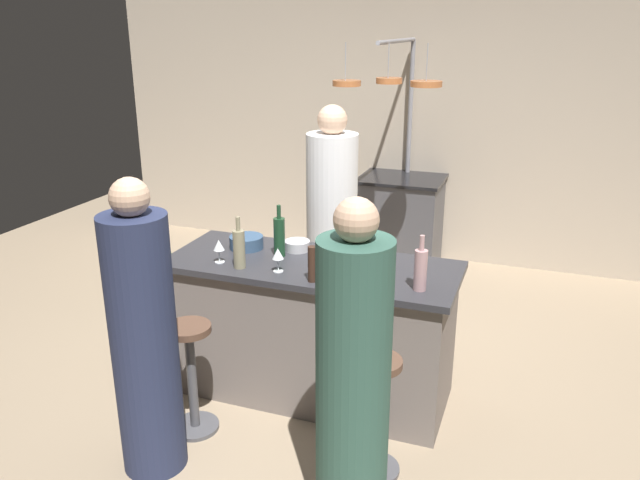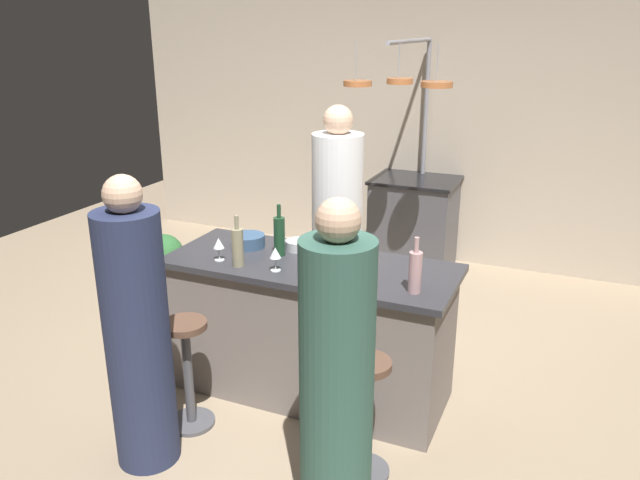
% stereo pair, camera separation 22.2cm
% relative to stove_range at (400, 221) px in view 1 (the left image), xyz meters
% --- Properties ---
extents(ground_plane, '(9.00, 9.00, 0.00)m').
position_rel_stove_range_xyz_m(ground_plane, '(0.00, -2.45, -0.45)').
color(ground_plane, gray).
extents(back_wall, '(6.40, 0.16, 2.60)m').
position_rel_stove_range_xyz_m(back_wall, '(0.00, 0.40, 0.85)').
color(back_wall, '#BCAD99').
rests_on(back_wall, ground_plane).
extents(kitchen_island, '(1.80, 0.72, 0.90)m').
position_rel_stove_range_xyz_m(kitchen_island, '(0.00, -2.45, 0.01)').
color(kitchen_island, slate).
rests_on(kitchen_island, ground_plane).
extents(stove_range, '(0.80, 0.64, 0.89)m').
position_rel_stove_range_xyz_m(stove_range, '(0.00, 0.00, 0.00)').
color(stove_range, '#47474C').
rests_on(stove_range, ground_plane).
extents(chef, '(0.37, 0.37, 1.76)m').
position_rel_stove_range_xyz_m(chef, '(-0.15, -1.64, 0.37)').
color(chef, white).
rests_on(chef, ground_plane).
extents(bar_stool_right, '(0.28, 0.28, 0.68)m').
position_rel_stove_range_xyz_m(bar_stool_right, '(0.59, -3.07, -0.07)').
color(bar_stool_right, '#4C4C51').
rests_on(bar_stool_right, ground_plane).
extents(guest_right, '(0.34, 0.34, 1.62)m').
position_rel_stove_range_xyz_m(guest_right, '(0.57, -3.42, 0.30)').
color(guest_right, '#33594C').
rests_on(guest_right, ground_plane).
extents(bar_stool_left, '(0.28, 0.28, 0.68)m').
position_rel_stove_range_xyz_m(bar_stool_left, '(-0.51, -3.07, -0.07)').
color(bar_stool_left, '#4C4C51').
rests_on(bar_stool_left, ground_plane).
extents(guest_left, '(0.34, 0.34, 1.61)m').
position_rel_stove_range_xyz_m(guest_left, '(-0.55, -3.42, 0.30)').
color(guest_left, '#262D4C').
rests_on(guest_left, ground_plane).
extents(overhead_pot_rack, '(0.89, 1.30, 2.17)m').
position_rel_stove_range_xyz_m(overhead_pot_rack, '(0.03, -0.44, 1.19)').
color(overhead_pot_rack, gray).
rests_on(overhead_pot_rack, ground_plane).
extents(potted_plant, '(0.36, 0.36, 0.52)m').
position_rel_stove_range_xyz_m(potted_plant, '(-1.89, -1.46, -0.15)').
color(potted_plant, brown).
rests_on(potted_plant, ground_plane).
extents(pepper_mill, '(0.05, 0.05, 0.21)m').
position_rel_stove_range_xyz_m(pepper_mill, '(0.11, -2.72, 0.56)').
color(pepper_mill, '#382319').
rests_on(pepper_mill, kitchen_island).
extents(wine_bottle_green, '(0.07, 0.07, 0.33)m').
position_rel_stove_range_xyz_m(wine_bottle_green, '(-0.23, -2.40, 0.58)').
color(wine_bottle_green, '#193D23').
rests_on(wine_bottle_green, kitchen_island).
extents(wine_bottle_white, '(0.07, 0.07, 0.32)m').
position_rel_stove_range_xyz_m(wine_bottle_white, '(-0.38, -2.67, 0.58)').
color(wine_bottle_white, gray).
rests_on(wine_bottle_white, kitchen_island).
extents(wine_bottle_rose, '(0.07, 0.07, 0.32)m').
position_rel_stove_range_xyz_m(wine_bottle_rose, '(0.70, -2.63, 0.58)').
color(wine_bottle_rose, '#B78C8E').
rests_on(wine_bottle_rose, kitchen_island).
extents(wine_glass_near_right_guest, '(0.07, 0.07, 0.15)m').
position_rel_stove_range_xyz_m(wine_glass_near_right_guest, '(-0.53, -2.63, 0.56)').
color(wine_glass_near_right_guest, silver).
rests_on(wine_glass_near_right_guest, kitchen_island).
extents(wine_glass_near_left_guest, '(0.07, 0.07, 0.15)m').
position_rel_stove_range_xyz_m(wine_glass_near_left_guest, '(-0.14, -2.65, 0.56)').
color(wine_glass_near_left_guest, silver).
rests_on(wine_glass_near_left_guest, kitchen_island).
extents(wine_glass_by_chef, '(0.07, 0.07, 0.15)m').
position_rel_stove_range_xyz_m(wine_glass_by_chef, '(0.17, -2.39, 0.56)').
color(wine_glass_by_chef, silver).
rests_on(wine_glass_by_chef, kitchen_island).
extents(mixing_bowl_blue, '(0.22, 0.22, 0.08)m').
position_rel_stove_range_xyz_m(mixing_bowl_blue, '(-0.49, -2.34, 0.49)').
color(mixing_bowl_blue, '#334C6B').
rests_on(mixing_bowl_blue, kitchen_island).
extents(mixing_bowl_steel, '(0.17, 0.17, 0.06)m').
position_rel_stove_range_xyz_m(mixing_bowl_steel, '(-0.17, -2.26, 0.48)').
color(mixing_bowl_steel, '#B7B7BC').
rests_on(mixing_bowl_steel, kitchen_island).
extents(mixing_bowl_wooden, '(0.19, 0.19, 0.08)m').
position_rel_stove_range_xyz_m(mixing_bowl_wooden, '(0.08, -2.25, 0.49)').
color(mixing_bowl_wooden, brown).
rests_on(mixing_bowl_wooden, kitchen_island).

